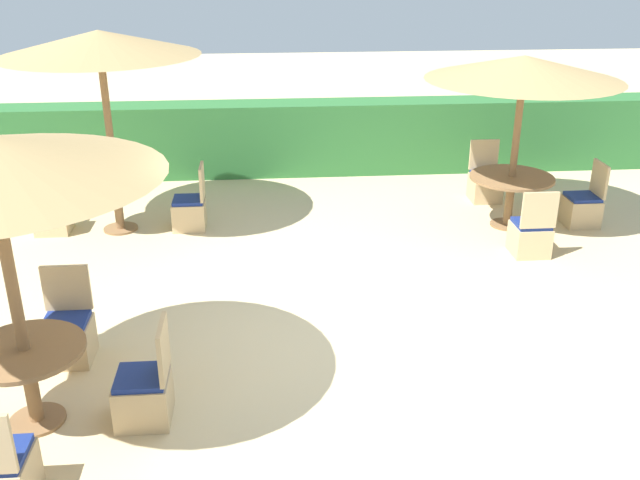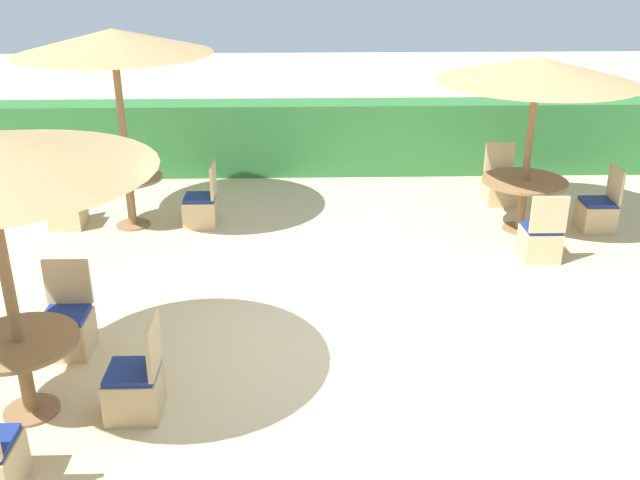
{
  "view_description": "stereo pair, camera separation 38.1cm",
  "coord_description": "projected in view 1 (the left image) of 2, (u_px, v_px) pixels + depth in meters",
  "views": [
    {
      "loc": [
        -0.57,
        -6.34,
        3.87
      ],
      "look_at": [
        0.0,
        0.6,
        0.9
      ],
      "focal_mm": 40.0,
      "sensor_mm": 36.0,
      "label": 1
    },
    {
      "loc": [
        -0.19,
        -6.36,
        3.87
      ],
      "look_at": [
        0.0,
        0.6,
        0.9
      ],
      "focal_mm": 40.0,
      "sensor_mm": 36.0,
      "label": 2
    }
  ],
  "objects": [
    {
      "name": "ground_plane",
      "position": [
        325.0,
        343.0,
        7.37
      ],
      "size": [
        40.0,
        40.0,
        0.0
      ],
      "primitive_type": "plane",
      "color": "#D1BA8C"
    },
    {
      "name": "hedge_row",
      "position": [
        295.0,
        138.0,
        12.47
      ],
      "size": [
        13.0,
        0.7,
        1.25
      ],
      "primitive_type": "cube",
      "color": "#2D6B33",
      "rests_on": "ground_plane"
    },
    {
      "name": "parasol_back_left",
      "position": [
        99.0,
        44.0,
        9.2
      ],
      "size": [
        2.62,
        2.62,
        2.77
      ],
      "color": "olive",
      "rests_on": "ground_plane"
    },
    {
      "name": "round_table_back_left",
      "position": [
        117.0,
        192.0,
        10.0
      ],
      "size": [
        0.96,
        0.96,
        0.75
      ],
      "color": "olive",
      "rests_on": "ground_plane"
    },
    {
      "name": "patio_chair_back_left_west",
      "position": [
        51.0,
        214.0,
        10.04
      ],
      "size": [
        0.46,
        0.46,
        0.93
      ],
      "rotation": [
        0.0,
        0.0,
        -1.57
      ],
      "color": "tan",
      "rests_on": "ground_plane"
    },
    {
      "name": "patio_chair_back_left_east",
      "position": [
        190.0,
        211.0,
        10.18
      ],
      "size": [
        0.46,
        0.46,
        0.93
      ],
      "rotation": [
        0.0,
        0.0,
        1.57
      ],
      "color": "tan",
      "rests_on": "ground_plane"
    },
    {
      "name": "round_table_front_left",
      "position": [
        27.0,
        366.0,
        5.95
      ],
      "size": [
        0.99,
        0.99,
        0.73
      ],
      "color": "olive",
      "rests_on": "ground_plane"
    },
    {
      "name": "patio_chair_front_left_east",
      "position": [
        145.0,
        393.0,
        6.11
      ],
      "size": [
        0.46,
        0.46,
        0.93
      ],
      "rotation": [
        0.0,
        0.0,
        1.57
      ],
      "color": "tan",
      "rests_on": "ground_plane"
    },
    {
      "name": "patio_chair_front_left_north",
      "position": [
        68.0,
        335.0,
        6.99
      ],
      "size": [
        0.46,
        0.46,
        0.93
      ],
      "rotation": [
        0.0,
        0.0,
        3.14
      ],
      "color": "tan",
      "rests_on": "ground_plane"
    },
    {
      "name": "parasol_back_right",
      "position": [
        524.0,
        68.0,
        9.48
      ],
      "size": [
        2.64,
        2.64,
        2.42
      ],
      "color": "olive",
      "rests_on": "ground_plane"
    },
    {
      "name": "round_table_back_right",
      "position": [
        511.0,
        186.0,
        10.12
      ],
      "size": [
        1.18,
        1.18,
        0.75
      ],
      "color": "olive",
      "rests_on": "ground_plane"
    },
    {
      "name": "patio_chair_back_right_east",
      "position": [
        582.0,
        207.0,
        10.3
      ],
      "size": [
        0.46,
        0.46,
        0.93
      ],
      "rotation": [
        0.0,
        0.0,
        1.57
      ],
      "color": "tan",
      "rests_on": "ground_plane"
    },
    {
      "name": "patio_chair_back_right_north",
      "position": [
        485.0,
        184.0,
        11.27
      ],
      "size": [
        0.46,
        0.46,
        0.93
      ],
      "rotation": [
        0.0,
        0.0,
        3.14
      ],
      "color": "tan",
      "rests_on": "ground_plane"
    },
    {
      "name": "patio_chair_back_right_south",
      "position": [
        530.0,
        236.0,
        9.32
      ],
      "size": [
        0.46,
        0.46,
        0.93
      ],
      "color": "tan",
      "rests_on": "ground_plane"
    }
  ]
}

